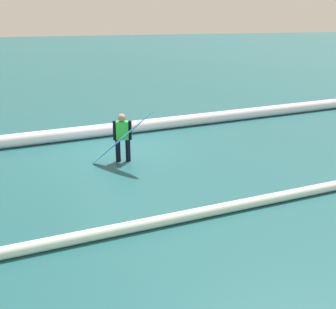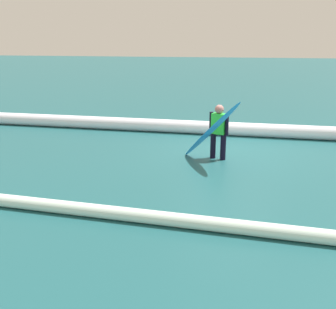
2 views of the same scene
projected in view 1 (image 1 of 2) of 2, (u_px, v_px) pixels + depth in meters
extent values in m
plane|color=#1D565B|center=(122.00, 151.00, 12.46)|extent=(162.08, 162.08, 0.00)
cylinder|color=black|center=(128.00, 150.00, 11.49)|extent=(0.14, 0.14, 0.65)
cylinder|color=black|center=(118.00, 150.00, 11.48)|extent=(0.14, 0.14, 0.65)
cube|color=#2DD83F|center=(122.00, 130.00, 11.30)|extent=(0.38, 0.29, 0.51)
sphere|color=tan|center=(122.00, 118.00, 11.19)|extent=(0.22, 0.22, 0.22)
cylinder|color=black|center=(130.00, 130.00, 11.31)|extent=(0.09, 0.11, 0.55)
cylinder|color=black|center=(114.00, 131.00, 11.29)|extent=(0.09, 0.10, 0.55)
ellipsoid|color=#268CE5|center=(122.00, 139.00, 10.92)|extent=(1.65, 1.29, 1.63)
ellipsoid|color=red|center=(122.00, 138.00, 10.92)|extent=(1.25, 0.93, 1.31)
cylinder|color=white|center=(150.00, 125.00, 14.64)|extent=(22.49, 2.04, 0.42)
cylinder|color=white|center=(208.00, 211.00, 8.34)|extent=(25.08, 1.24, 0.23)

